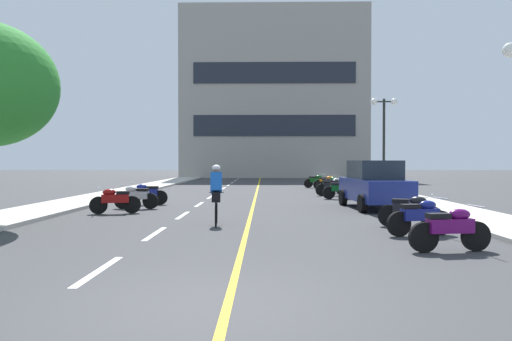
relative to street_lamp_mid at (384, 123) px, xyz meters
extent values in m
plane|color=#38383A|center=(-7.19, 0.66, -3.85)|extent=(140.00, 140.00, 0.00)
cube|color=#B7B2A8|center=(-14.39, 3.66, -3.79)|extent=(2.40, 72.00, 0.12)
cube|color=#B7B2A8|center=(0.01, 3.66, -3.79)|extent=(2.40, 72.00, 0.12)
cube|color=silver|center=(-9.19, -18.34, -3.84)|extent=(0.14, 2.20, 0.01)
cube|color=silver|center=(-9.19, -14.34, -3.84)|extent=(0.14, 2.20, 0.01)
cube|color=silver|center=(-9.19, -10.34, -3.84)|extent=(0.14, 2.20, 0.01)
cube|color=silver|center=(-9.19, -6.34, -3.84)|extent=(0.14, 2.20, 0.01)
cube|color=silver|center=(-9.19, -2.34, -3.84)|extent=(0.14, 2.20, 0.01)
cube|color=silver|center=(-9.19, 1.66, -3.84)|extent=(0.14, 2.20, 0.01)
cube|color=silver|center=(-9.19, 5.66, -3.84)|extent=(0.14, 2.20, 0.01)
cube|color=silver|center=(-9.19, 9.66, -3.84)|extent=(0.14, 2.20, 0.01)
cube|color=silver|center=(-9.19, 13.66, -3.84)|extent=(0.14, 2.20, 0.01)
cube|color=silver|center=(-9.19, 17.66, -3.84)|extent=(0.14, 2.20, 0.01)
cube|color=silver|center=(-9.19, 21.66, -3.84)|extent=(0.14, 2.20, 0.01)
cube|color=silver|center=(-9.19, 25.66, -3.84)|extent=(0.14, 2.20, 0.01)
cube|color=gold|center=(-6.94, 3.66, -3.84)|extent=(0.12, 66.00, 0.01)
cube|color=#9E998E|center=(-5.46, 27.78, 5.46)|extent=(20.44, 6.24, 18.61)
cube|color=#1E232D|center=(-5.46, 24.61, 1.74)|extent=(17.17, 0.10, 2.23)
cube|color=#1E232D|center=(-5.46, 24.61, 7.32)|extent=(17.17, 0.10, 2.23)
sphere|color=white|center=(-0.53, -14.34, 0.64)|extent=(0.36, 0.36, 0.36)
cylinder|color=black|center=(0.00, 0.00, -1.20)|extent=(0.14, 0.14, 5.06)
cylinder|color=black|center=(0.00, 0.00, 1.18)|extent=(1.10, 0.08, 0.08)
sphere|color=white|center=(-0.55, 0.00, 1.18)|extent=(0.36, 0.36, 0.36)
sphere|color=white|center=(0.55, 0.00, 1.18)|extent=(0.36, 0.36, 0.36)
cylinder|color=black|center=(-3.29, -6.64, -3.53)|extent=(0.27, 0.66, 0.64)
cylinder|color=black|center=(-1.60, -6.50, -3.53)|extent=(0.27, 0.66, 0.64)
cylinder|color=black|center=(-3.07, -9.43, -3.53)|extent=(0.27, 0.66, 0.64)
cylinder|color=black|center=(-1.38, -9.30, -3.53)|extent=(0.27, 0.66, 0.64)
cube|color=navy|center=(-2.34, -7.97, -3.13)|extent=(2.03, 4.32, 0.80)
cube|color=#1E2833|center=(-2.34, -7.97, -2.38)|extent=(1.73, 2.32, 0.70)
cylinder|color=black|center=(-2.28, -16.53, -3.55)|extent=(0.61, 0.19, 0.60)
cylinder|color=black|center=(-3.36, -16.69, -3.55)|extent=(0.61, 0.19, 0.60)
cube|color=#590C59|center=(-2.82, -16.61, -3.33)|extent=(0.93, 0.41, 0.28)
ellipsoid|color=#590C59|center=(-2.62, -16.58, -3.11)|extent=(0.47, 0.30, 0.22)
cube|color=black|center=(-3.07, -16.65, -3.13)|extent=(0.47, 0.30, 0.10)
cylinder|color=silver|center=(-2.28, -16.53, -2.95)|extent=(0.12, 0.60, 0.03)
cylinder|color=black|center=(-2.22, -14.47, -3.55)|extent=(0.61, 0.23, 0.60)
cylinder|color=black|center=(-3.29, -14.72, -3.55)|extent=(0.61, 0.23, 0.60)
cube|color=navy|center=(-2.76, -14.59, -3.33)|extent=(0.94, 0.48, 0.28)
ellipsoid|color=navy|center=(-2.56, -14.55, -3.11)|extent=(0.48, 0.33, 0.22)
cube|color=black|center=(-3.00, -14.65, -3.13)|extent=(0.48, 0.33, 0.10)
cylinder|color=silver|center=(-2.22, -14.47, -2.95)|extent=(0.17, 0.59, 0.03)
cylinder|color=black|center=(-2.04, -13.35, -3.55)|extent=(0.60, 0.29, 0.60)
cylinder|color=black|center=(-3.08, -12.99, -3.55)|extent=(0.60, 0.29, 0.60)
cube|color=black|center=(-2.56, -13.17, -3.33)|extent=(0.94, 0.56, 0.28)
ellipsoid|color=black|center=(-2.37, -13.24, -3.11)|extent=(0.49, 0.37, 0.22)
cube|color=black|center=(-2.79, -13.09, -3.13)|extent=(0.49, 0.37, 0.10)
cylinder|color=silver|center=(-2.04, -13.35, -2.95)|extent=(0.23, 0.58, 0.03)
cylinder|color=black|center=(-12.10, -10.05, -3.55)|extent=(0.61, 0.25, 0.60)
cylinder|color=black|center=(-11.04, -9.78, -3.55)|extent=(0.61, 0.25, 0.60)
cube|color=maroon|center=(-11.57, -9.91, -3.33)|extent=(0.94, 0.49, 0.28)
ellipsoid|color=maroon|center=(-11.76, -9.96, -3.11)|extent=(0.49, 0.34, 0.22)
cube|color=black|center=(-11.33, -9.85, -3.13)|extent=(0.49, 0.34, 0.10)
cylinder|color=silver|center=(-12.10, -10.05, -2.95)|extent=(0.18, 0.59, 0.03)
cylinder|color=black|center=(-11.85, -8.20, -3.55)|extent=(0.61, 0.15, 0.60)
cylinder|color=black|center=(-10.75, -8.29, -3.55)|extent=(0.61, 0.15, 0.60)
cube|color=#B2B2B7|center=(-11.30, -8.25, -3.33)|extent=(0.92, 0.35, 0.28)
ellipsoid|color=#B2B2B7|center=(-11.50, -8.23, -3.11)|extent=(0.46, 0.28, 0.22)
cube|color=black|center=(-11.05, -8.27, -3.13)|extent=(0.46, 0.28, 0.10)
cylinder|color=silver|center=(-11.85, -8.20, -2.95)|extent=(0.08, 0.60, 0.03)
cylinder|color=black|center=(-11.86, -6.64, -3.55)|extent=(0.60, 0.13, 0.60)
cylinder|color=black|center=(-10.76, -6.59, -3.55)|extent=(0.60, 0.13, 0.60)
cube|color=navy|center=(-11.31, -6.61, -3.33)|extent=(0.91, 0.32, 0.28)
ellipsoid|color=navy|center=(-11.51, -6.62, -3.11)|extent=(0.45, 0.26, 0.22)
cube|color=black|center=(-11.06, -6.60, -3.13)|extent=(0.45, 0.26, 0.10)
cylinder|color=silver|center=(-11.86, -6.64, -2.95)|extent=(0.06, 0.60, 0.03)
cylinder|color=black|center=(-2.36, -3.39, -3.55)|extent=(0.61, 0.18, 0.60)
cylinder|color=black|center=(-3.45, -3.54, -3.55)|extent=(0.61, 0.18, 0.60)
cube|color=#0C4C19|center=(-2.90, -3.47, -3.33)|extent=(0.93, 0.40, 0.28)
ellipsoid|color=#0C4C19|center=(-2.71, -3.44, -3.11)|extent=(0.47, 0.30, 0.22)
cube|color=black|center=(-3.15, -3.50, -3.13)|extent=(0.47, 0.30, 0.10)
cylinder|color=silver|center=(-2.36, -3.39, -2.95)|extent=(0.11, 0.60, 0.03)
cylinder|color=black|center=(-2.45, -1.24, -3.55)|extent=(0.61, 0.16, 0.60)
cylinder|color=black|center=(-3.54, -1.34, -3.55)|extent=(0.61, 0.16, 0.60)
cube|color=black|center=(-3.00, -1.29, -3.33)|extent=(0.92, 0.36, 0.28)
ellipsoid|color=black|center=(-2.80, -1.27, -3.11)|extent=(0.46, 0.28, 0.22)
cube|color=black|center=(-3.25, -1.31, -3.13)|extent=(0.46, 0.28, 0.10)
cylinder|color=silver|center=(-2.45, -1.24, -2.95)|extent=(0.09, 0.60, 0.03)
cylinder|color=black|center=(-2.11, 0.67, -3.55)|extent=(0.61, 0.15, 0.60)
cylinder|color=black|center=(-3.20, 0.58, -3.55)|extent=(0.61, 0.15, 0.60)
cube|color=#B2B2B7|center=(-2.66, 0.62, -3.33)|extent=(0.92, 0.35, 0.28)
ellipsoid|color=#B2B2B7|center=(-2.46, 0.64, -3.11)|extent=(0.46, 0.27, 0.22)
cube|color=black|center=(-2.90, 0.60, -3.13)|extent=(0.46, 0.27, 0.10)
cylinder|color=silver|center=(-2.11, 0.67, -2.95)|extent=(0.08, 0.60, 0.03)
cylinder|color=black|center=(-2.05, 2.30, -3.55)|extent=(0.61, 0.15, 0.60)
cylinder|color=black|center=(-3.14, 2.20, -3.55)|extent=(0.61, 0.15, 0.60)
cube|color=#0C4C19|center=(-2.59, 2.25, -3.33)|extent=(0.92, 0.35, 0.28)
ellipsoid|color=#0C4C19|center=(-2.40, 2.27, -3.11)|extent=(0.46, 0.28, 0.22)
cube|color=black|center=(-2.84, 2.23, -3.13)|extent=(0.46, 0.28, 0.10)
cylinder|color=silver|center=(-2.05, 2.30, -2.95)|extent=(0.08, 0.60, 0.03)
cylinder|color=black|center=(-2.01, 4.41, -3.55)|extent=(0.61, 0.20, 0.60)
cylinder|color=black|center=(-3.09, 4.22, -3.55)|extent=(0.61, 0.20, 0.60)
cube|color=orange|center=(-2.55, 4.32, -3.33)|extent=(0.93, 0.43, 0.28)
ellipsoid|color=orange|center=(-2.35, 4.35, -3.11)|extent=(0.47, 0.31, 0.22)
cube|color=black|center=(-2.80, 4.27, -3.13)|extent=(0.47, 0.31, 0.10)
cylinder|color=silver|center=(-2.01, 4.41, -2.95)|extent=(0.13, 0.60, 0.03)
cylinder|color=black|center=(-2.47, 6.31, -3.55)|extent=(0.61, 0.23, 0.60)
cylinder|color=black|center=(-3.54, 6.07, -3.55)|extent=(0.61, 0.23, 0.60)
cube|color=#0C4C19|center=(-3.00, 6.19, -3.33)|extent=(0.94, 0.47, 0.28)
ellipsoid|color=#0C4C19|center=(-2.81, 6.23, -3.11)|extent=(0.48, 0.33, 0.22)
cube|color=black|center=(-3.25, 6.13, -3.13)|extent=(0.48, 0.33, 0.10)
cylinder|color=silver|center=(-2.47, 6.31, -2.95)|extent=(0.16, 0.59, 0.03)
torus|color=black|center=(-7.89, -12.07, -3.51)|extent=(0.10, 0.72, 0.72)
torus|color=black|center=(-7.81, -13.12, -3.51)|extent=(0.10, 0.72, 0.72)
cylinder|color=black|center=(-7.85, -12.62, -3.21)|extent=(0.11, 0.95, 0.04)
cube|color=black|center=(-7.84, -12.77, -2.99)|extent=(0.12, 0.21, 0.06)
cylinder|color=black|center=(-7.88, -12.17, -2.96)|extent=(0.42, 0.06, 0.03)
cube|color=black|center=(-7.84, -12.72, -3.06)|extent=(0.27, 0.38, 0.28)
cube|color=blue|center=(-7.85, -12.57, -2.66)|extent=(0.35, 0.48, 0.61)
sphere|color=#8C6647|center=(-7.86, -12.44, -2.31)|extent=(0.20, 0.20, 0.20)
ellipsoid|color=white|center=(-7.86, -12.44, -2.24)|extent=(0.24, 0.26, 0.16)
camera|label=1|loc=(-6.48, -26.07, -2.05)|focal=33.54mm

